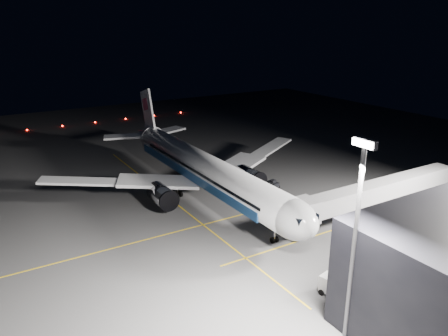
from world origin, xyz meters
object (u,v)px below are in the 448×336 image
floodlight_mast_south (356,226)px  baggage_tug (273,184)px  jet_bridge (371,192)px  safety_cone_c (233,196)px  safety_cone_b (242,202)px  safety_cone_a (234,182)px  service_truck (338,289)px  airliner (202,168)px

floodlight_mast_south → baggage_tug: (-37.14, 19.20, -11.62)m
jet_bridge → safety_cone_c: jet_bridge is taller
safety_cone_b → baggage_tug: bearing=108.9°
floodlight_mast_south → safety_cone_a: size_ratio=39.43×
jet_bridge → service_truck: 24.03m
service_truck → airliner: bearing=163.7°
floodlight_mast_south → safety_cone_b: (-34.00, 10.01, -12.09)m
jet_bridge → service_truck: bearing=-57.0°
baggage_tug → floodlight_mast_south: bearing=-35.4°
airliner → safety_cone_c: (4.19, 4.00, -4.83)m
floodlight_mast_south → service_truck: size_ratio=4.30×
service_truck → safety_cone_c: size_ratio=7.14×
service_truck → safety_cone_c: bearing=156.2°
airliner → safety_cone_c: airliner is taller
airliner → safety_cone_b: airliner is taller
airliner → safety_cone_c: 7.54m
jet_bridge → safety_cone_b: 21.73m
airliner → safety_cone_b: bearing=29.5°
baggage_tug → safety_cone_b: (3.14, -9.18, -0.48)m
service_truck → baggage_tug: 35.47m
airliner → jet_bridge: 29.31m
service_truck → floodlight_mast_south: bearing=-52.5°
floodlight_mast_south → service_truck: bearing=140.8°
safety_cone_a → safety_cone_c: (6.35, -4.34, 0.07)m
safety_cone_a → safety_cone_c: size_ratio=0.78×
floodlight_mast_south → baggage_tug: bearing=152.7°
airliner → floodlight_mast_south: bearing=-8.3°
safety_cone_b → safety_cone_c: bearing=180.0°
service_truck → safety_cone_a: bearing=151.7°
floodlight_mast_south → airliner: bearing=171.7°
airliner → safety_cone_a: bearing=104.5°
floodlight_mast_south → safety_cone_a: (-43.24, 14.35, -12.11)m
airliner → floodlight_mast_south: (41.08, -6.01, 7.21)m
airliner → safety_cone_a: 9.91m
jet_bridge → safety_cone_a: size_ratio=65.52×
baggage_tug → service_truck: bearing=-33.2°
service_truck → baggage_tug: (-32.10, 15.08, -0.48)m
safety_cone_b → service_truck: bearing=-11.5°
jet_bridge → airliner: bearing=-142.0°
baggage_tug → safety_cone_b: baggage_tug is taller
floodlight_mast_south → safety_cone_b: 37.45m
jet_bridge → safety_cone_b: size_ratio=61.83×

